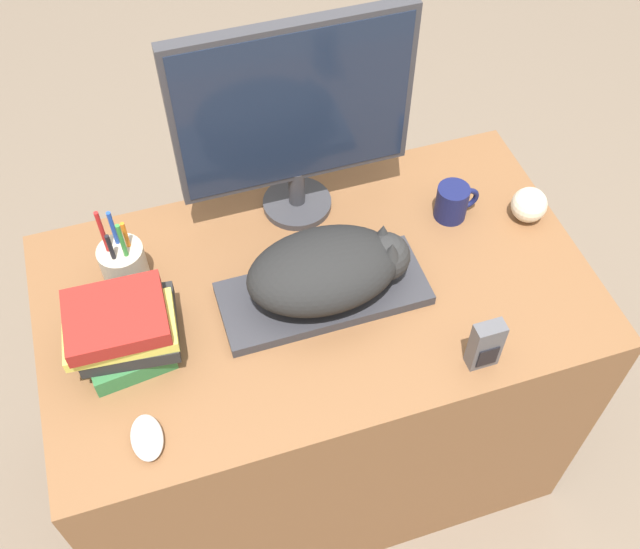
# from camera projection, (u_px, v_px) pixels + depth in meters

# --- Properties ---
(desk) EXTENTS (1.13, 0.66, 0.75)m
(desk) POSITION_uv_depth(u_px,v_px,m) (317.00, 380.00, 1.83)
(desk) COLOR brown
(desk) RESTS_ON ground_plane
(keyboard) EXTENTS (0.42, 0.17, 0.02)m
(keyboard) POSITION_uv_depth(u_px,v_px,m) (323.00, 294.00, 1.51)
(keyboard) COLOR #2D2D33
(keyboard) RESTS_ON desk
(cat) EXTENTS (0.33, 0.20, 0.13)m
(cat) POSITION_uv_depth(u_px,v_px,m) (331.00, 268.00, 1.45)
(cat) COLOR black
(cat) RESTS_ON keyboard
(monitor) EXTENTS (0.49, 0.15, 0.47)m
(monitor) POSITION_uv_depth(u_px,v_px,m) (294.00, 113.00, 1.47)
(monitor) COLOR #333338
(monitor) RESTS_ON desk
(computer_mouse) EXTENTS (0.06, 0.09, 0.03)m
(computer_mouse) POSITION_uv_depth(u_px,v_px,m) (147.00, 438.00, 1.31)
(computer_mouse) COLOR silver
(computer_mouse) RESTS_ON desk
(coffee_mug) EXTENTS (0.10, 0.07, 0.08)m
(coffee_mug) POSITION_uv_depth(u_px,v_px,m) (453.00, 202.00, 1.63)
(coffee_mug) COLOR #141947
(coffee_mug) RESTS_ON desk
(pen_cup) EXTENTS (0.09, 0.09, 0.20)m
(pen_cup) POSITION_uv_depth(u_px,v_px,m) (124.00, 264.00, 1.51)
(pen_cup) COLOR #B2A893
(pen_cup) RESTS_ON desk
(baseball) EXTENTS (0.08, 0.08, 0.08)m
(baseball) POSITION_uv_depth(u_px,v_px,m) (529.00, 205.00, 1.63)
(baseball) COLOR beige
(baseball) RESTS_ON desk
(phone) EXTENTS (0.06, 0.03, 0.12)m
(phone) POSITION_uv_depth(u_px,v_px,m) (486.00, 345.00, 1.38)
(phone) COLOR #4C4C51
(phone) RESTS_ON desk
(book_stack) EXTENTS (0.22, 0.19, 0.13)m
(book_stack) POSITION_uv_depth(u_px,v_px,m) (123.00, 330.00, 1.39)
(book_stack) COLOR #2D6B38
(book_stack) RESTS_ON desk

